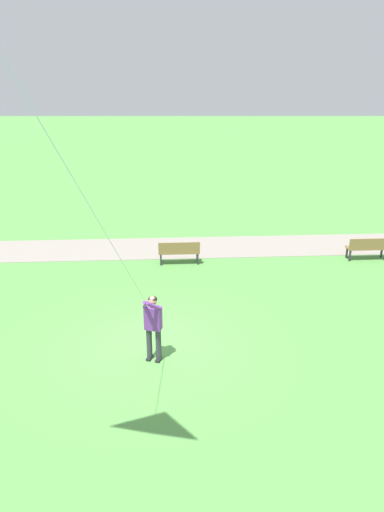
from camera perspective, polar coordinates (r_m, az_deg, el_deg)
The scene contains 5 objects.
ground_plane at distance 12.95m, azimuth -4.79°, elevation -10.45°, with size 120.00×120.00×0.00m, color #569947.
walkway_path at distance 19.58m, azimuth 2.73°, elevation 1.06°, with size 2.40×32.00×0.02m, color gray.
person_kite_flyer at distance 11.88m, azimuth -4.59°, elevation -7.74°, with size 0.63×0.50×1.83m.
park_bench_near_walkway at distance 17.74m, azimuth -1.51°, elevation 0.61°, with size 0.53×1.52×0.88m.
park_bench_far_walkway at distance 19.26m, azimuth 19.79°, elevation 1.01°, with size 0.53×1.52×0.88m.
Camera 1 is at (10.95, 1.06, 6.84)m, focal length 34.32 mm.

